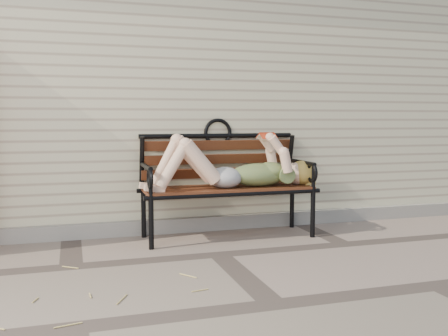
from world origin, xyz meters
name	(u,v)px	position (x,y,z in m)	size (l,w,h in m)	color
ground	(219,255)	(0.00, 0.00, 0.00)	(80.00, 80.00, 0.00)	gray
house_wall	(160,98)	(0.00, 3.00, 1.50)	(8.00, 4.00, 3.00)	beige
foundation_strip	(193,224)	(0.00, 0.97, 0.07)	(8.00, 0.10, 0.15)	gray
garden_bench	(225,170)	(0.27, 0.72, 0.67)	(1.86, 0.74, 1.20)	black
reading_woman	(231,167)	(0.29, 0.57, 0.71)	(1.75, 0.40, 0.55)	#0A4148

